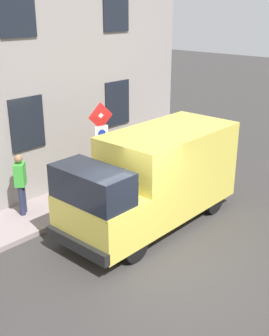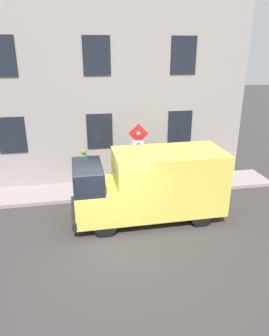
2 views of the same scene
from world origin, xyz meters
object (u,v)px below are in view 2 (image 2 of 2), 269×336
at_px(delivery_van, 152,184).
at_px(bicycle_orange, 171,173).
at_px(pedestrian, 84,167).
at_px(bicycle_green, 129,176).
at_px(sign_post_stacked, 138,149).
at_px(bicycle_black, 150,174).

relative_size(delivery_van, bicycle_orange, 3.12).
bearing_deg(bicycle_orange, pedestrian, -1.50).
xyz_separation_m(bicycle_green, pedestrian, (-0.05, 1.90, 0.56)).
height_order(sign_post_stacked, pedestrian, sign_post_stacked).
bearing_deg(bicycle_green, delivery_van, 96.98).
xyz_separation_m(bicycle_black, bicycle_green, (0.00, 0.97, 0.00)).
distance_m(bicycle_orange, bicycle_green, 1.94).
relative_size(bicycle_black, bicycle_green, 1.00).
height_order(bicycle_black, bicycle_green, same).
bearing_deg(bicycle_black, bicycle_orange, 177.59).
xyz_separation_m(delivery_van, bicycle_black, (2.89, -0.63, -0.82)).
bearing_deg(sign_post_stacked, bicycle_green, 13.84).
relative_size(sign_post_stacked, delivery_van, 0.52).
bearing_deg(bicycle_orange, sign_post_stacked, 27.71).
xyz_separation_m(sign_post_stacked, pedestrian, (0.93, 2.15, -0.95)).
relative_size(sign_post_stacked, bicycle_orange, 1.63).
xyz_separation_m(sign_post_stacked, bicycle_black, (0.98, -0.73, -1.51)).
relative_size(bicycle_black, pedestrian, 1.00).
distance_m(bicycle_orange, bicycle_black, 0.97).
bearing_deg(bicycle_green, bicycle_black, -179.78).
bearing_deg(pedestrian, bicycle_orange, -134.49).
relative_size(bicycle_orange, bicycle_black, 1.00).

